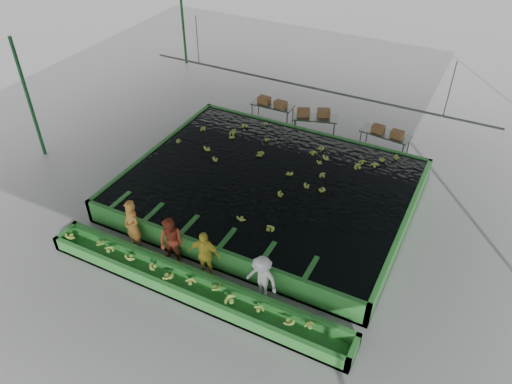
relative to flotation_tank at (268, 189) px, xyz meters
The scene contains 21 objects.
ground 1.57m from the flotation_tank, 90.00° to the right, with size 80.00×80.00×0.00m, color gray.
shed_roof 4.79m from the flotation_tank, 90.00° to the right, with size 20.00×22.00×0.04m, color gray.
shed_posts 2.54m from the flotation_tank, 90.00° to the right, with size 20.00×22.00×5.00m, color #1A5125, non-canonical shape.
flotation_tank is the anchor object (origin of this frame).
tank_water 0.40m from the flotation_tank, 90.00° to the right, with size 9.70×7.70×0.00m, color black.
sorting_trough 5.10m from the flotation_tank, 90.00° to the right, with size 10.00×1.00×0.50m, color #2E8131, non-canonical shape.
cableway_rail 4.33m from the flotation_tank, 90.00° to the left, with size 0.08×0.08×14.00m, color #59605B.
rail_hanger_left 7.06m from the flotation_tank, 145.01° to the left, with size 0.04×0.04×2.00m, color #59605B.
rail_hanger_right 7.06m from the flotation_tank, 34.99° to the left, with size 0.04×0.04×2.00m, color #59605B.
worker_a 5.12m from the flotation_tank, 122.39° to the right, with size 0.68×0.45×1.87m, color orange.
worker_b 4.49m from the flotation_tank, 106.05° to the right, with size 0.85×0.66×1.74m, color #A33E24.
worker_c 4.32m from the flotation_tank, 90.61° to the right, with size 1.02×0.42×1.74m, color yellow.
worker_d 4.70m from the flotation_tank, 66.39° to the right, with size 1.02×0.58×1.57m, color white.
packing_table_left 5.82m from the flotation_tank, 114.24° to the left, with size 1.94×0.77×0.88m, color #59605B, non-canonical shape.
packing_table_mid 5.12m from the flotation_tank, 92.65° to the left, with size 1.90×0.76×0.86m, color #59605B, non-canonical shape.
packing_table_right 5.83m from the flotation_tank, 60.42° to the left, with size 2.03×0.81×0.93m, color #59605B, non-canonical shape.
box_stack_left 5.74m from the flotation_tank, 114.37° to the left, with size 1.39×0.38×0.30m, color #926039, non-canonical shape.
box_stack_mid 5.21m from the flotation_tank, 93.96° to the left, with size 1.43×0.40×0.31m, color #926039, non-canonical shape.
box_stack_right 5.81m from the flotation_tank, 59.27° to the left, with size 1.32×0.36×0.28m, color #926039, non-canonical shape.
floating_bananas 0.89m from the flotation_tank, 90.00° to the left, with size 8.91×6.08×0.12m, color #95BB41, non-canonical shape.
trough_bananas 5.10m from the flotation_tank, 90.00° to the right, with size 8.65×0.58×0.12m, color #95BB41, non-canonical shape.
Camera 1 is at (6.22, -11.63, 11.41)m, focal length 35.00 mm.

